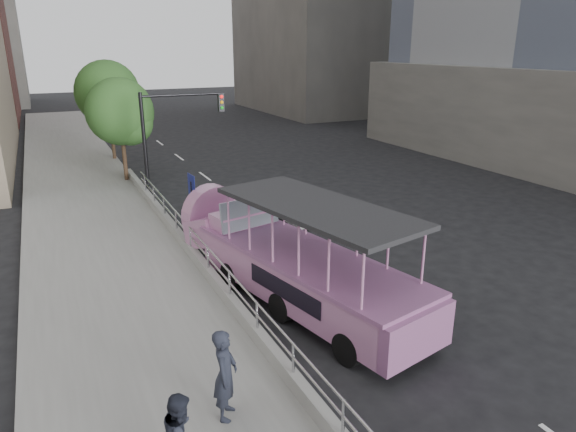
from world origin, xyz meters
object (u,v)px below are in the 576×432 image
duck_boat (287,259)px  street_tree_far (110,95)px  parking_sign (193,204)px  street_tree_near (122,114)px  car (293,202)px  traffic_signal (168,127)px  pedestrian_near (225,374)px

duck_boat → street_tree_far: (-1.93, 21.52, 3.11)m
street_tree_far → parking_sign: bearing=-88.6°
duck_boat → street_tree_near: (-2.13, 15.52, 2.62)m
car → parking_sign: parking_sign is taller
duck_boat → car: size_ratio=2.36×
traffic_signal → street_tree_near: bearing=115.0°
duck_boat → street_tree_near: bearing=97.8°
traffic_signal → street_tree_near: size_ratio=0.91×
pedestrian_near → car: bearing=-1.7°
car → street_tree_far: street_tree_far is taller
duck_boat → traffic_signal: (-0.53, 12.10, 2.30)m
duck_boat → parking_sign: (-1.51, 4.69, 0.62)m
parking_sign → street_tree_far: 17.02m
duck_boat → street_tree_near: 15.89m
pedestrian_near → traffic_signal: bearing=20.0°
street_tree_near → duck_boat: bearing=-82.2°
parking_sign → street_tree_far: (-0.41, 16.83, 2.49)m
parking_sign → street_tree_near: street_tree_near is taller
car → street_tree_far: size_ratio=0.66×
traffic_signal → street_tree_far: street_tree_far is taller
duck_boat → traffic_signal: size_ratio=1.92×
street_tree_near → street_tree_far: (0.20, 6.00, 0.49)m
duck_boat → street_tree_far: bearing=95.1°
street_tree_near → street_tree_far: size_ratio=0.89×
car → parking_sign: (-4.99, -1.94, 1.10)m
pedestrian_near → street_tree_near: bearing=26.2°
traffic_signal → parking_sign: bearing=-97.6°
duck_boat → car: (3.48, 6.63, -0.48)m
street_tree_near → parking_sign: bearing=-86.8°
parking_sign → pedestrian_near: bearing=-102.2°
car → parking_sign: bearing=-160.9°
pedestrian_near → traffic_signal: (3.00, 16.74, 2.25)m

